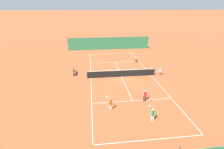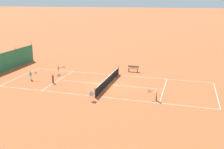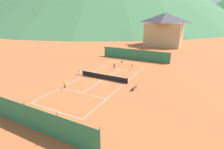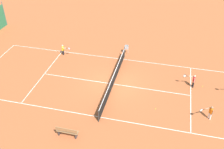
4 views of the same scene
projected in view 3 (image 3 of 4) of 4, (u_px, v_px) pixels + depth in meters
The scene contains 15 objects.
ground_plane at pixel (104, 79), 30.85m from camera, with size 600.00×600.00×0.00m, color #A8542D.
court_line_markings at pixel (104, 79), 30.85m from camera, with size 8.25×23.85×0.01m.
tennis_net at pixel (104, 77), 30.69m from camera, with size 9.18×0.08×1.06m.
windscreen_fence_far at pixel (135, 55), 43.41m from camera, with size 17.28×0.08×2.90m.
windscreen_fence_near at pixel (26, 116), 17.43m from camera, with size 17.28×0.08×2.90m.
player_near_baseline at pixel (122, 62), 39.16m from camera, with size 0.39×1.03×1.18m.
player_far_baseline at pixel (114, 65), 36.59m from camera, with size 0.40×1.02×1.19m.
player_far_service at pixel (65, 84), 27.18m from camera, with size 0.37×0.94×1.09m.
player_near_service at pixel (132, 66), 35.98m from camera, with size 0.53×0.98×1.16m.
tennis_ball_far_corner at pixel (136, 65), 39.11m from camera, with size 0.07×0.07×0.07m, color #CCE033.
tennis_ball_by_net_left at pixel (124, 75), 33.06m from camera, with size 0.07×0.07×0.07m, color #CCE033.
tennis_ball_service_box at pixel (115, 67), 37.62m from camera, with size 0.07×0.07×0.07m, color #CCE033.
ball_hopper at pixel (80, 71), 32.99m from camera, with size 0.36×0.36×0.89m.
courtside_bench at pixel (134, 87), 26.58m from camera, with size 0.36×1.50×0.84m.
alpine_chalet at pixel (164, 29), 61.04m from camera, with size 13.00×10.00×11.20m.
Camera 3 is at (14.54, -24.94, 11.01)m, focal length 28.00 mm.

